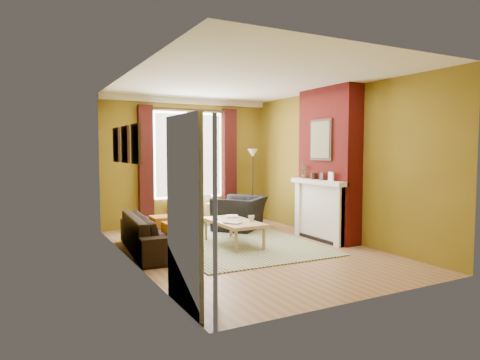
{
  "coord_description": "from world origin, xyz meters",
  "views": [
    {
      "loc": [
        -3.41,
        -6.21,
        1.66
      ],
      "look_at": [
        0.0,
        0.25,
        1.15
      ],
      "focal_mm": 32.0,
      "sensor_mm": 36.0,
      "label": 1
    }
  ],
  "objects_px": {
    "floor_lamp": "(253,165)",
    "wicker_stool": "(214,214)",
    "armchair": "(240,213)",
    "coffee_table": "(233,223)",
    "sofa": "(155,233)"
  },
  "relations": [
    {
      "from": "wicker_stool",
      "to": "floor_lamp",
      "type": "relative_size",
      "value": 0.29
    },
    {
      "from": "sofa",
      "to": "coffee_table",
      "type": "height_order",
      "value": "sofa"
    },
    {
      "from": "floor_lamp",
      "to": "sofa",
      "type": "bearing_deg",
      "value": -148.64
    },
    {
      "from": "sofa",
      "to": "coffee_table",
      "type": "xyz_separation_m",
      "value": [
        1.35,
        -0.18,
        0.08
      ]
    },
    {
      "from": "armchair",
      "to": "coffee_table",
      "type": "bearing_deg",
      "value": 16.5
    },
    {
      "from": "sofa",
      "to": "floor_lamp",
      "type": "relative_size",
      "value": 1.23
    },
    {
      "from": "sofa",
      "to": "floor_lamp",
      "type": "height_order",
      "value": "floor_lamp"
    },
    {
      "from": "armchair",
      "to": "wicker_stool",
      "type": "relative_size",
      "value": 2.16
    },
    {
      "from": "coffee_table",
      "to": "sofa",
      "type": "bearing_deg",
      "value": 171.45
    },
    {
      "from": "armchair",
      "to": "floor_lamp",
      "type": "distance_m",
      "value": 1.37
    },
    {
      "from": "wicker_stool",
      "to": "coffee_table",
      "type": "bearing_deg",
      "value": -104.69
    },
    {
      "from": "sofa",
      "to": "armchair",
      "type": "relative_size",
      "value": 1.97
    },
    {
      "from": "floor_lamp",
      "to": "wicker_stool",
      "type": "bearing_deg",
      "value": 174.12
    },
    {
      "from": "armchair",
      "to": "wicker_stool",
      "type": "height_order",
      "value": "armchair"
    },
    {
      "from": "sofa",
      "to": "wicker_stool",
      "type": "relative_size",
      "value": 4.24
    }
  ]
}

